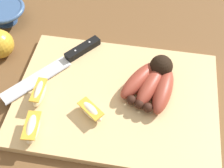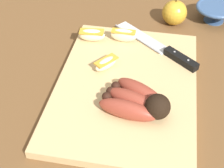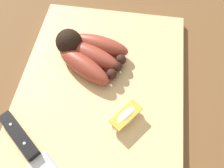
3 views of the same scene
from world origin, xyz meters
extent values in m
plane|color=brown|center=(0.00, 0.00, 0.00)|extent=(6.00, 6.00, 0.00)
cube|color=tan|center=(0.00, 0.00, 0.01)|extent=(0.46, 0.33, 0.02)
sphere|color=black|center=(0.09, 0.08, 0.05)|extent=(0.05, 0.05, 0.05)
ellipsoid|color=brown|center=(0.05, 0.04, 0.04)|extent=(0.10, 0.13, 0.04)
sphere|color=black|center=(0.04, -0.02, 0.04)|extent=(0.02, 0.02, 0.02)
ellipsoid|color=brown|center=(0.07, 0.03, 0.04)|extent=(0.08, 0.13, 0.04)
sphere|color=black|center=(0.05, -0.03, 0.04)|extent=(0.02, 0.02, 0.02)
ellipsoid|color=brown|center=(0.10, 0.02, 0.04)|extent=(0.06, 0.13, 0.04)
sphere|color=black|center=(0.07, -0.03, 0.04)|extent=(0.02, 0.02, 0.02)
cube|color=silver|center=(-0.20, 0.01, 0.02)|extent=(0.14, 0.16, 0.00)
cube|color=#99999E|center=(-0.18, 0.00, 0.02)|extent=(0.11, 0.14, 0.00)
cube|color=black|center=(-0.11, 0.12, 0.03)|extent=(0.08, 0.09, 0.02)
cylinder|color=#B2B2B7|center=(-0.09, 0.14, 0.04)|extent=(0.01, 0.01, 0.00)
cylinder|color=#B2B2B7|center=(-0.12, 0.11, 0.04)|extent=(0.01, 0.01, 0.00)
ellipsoid|color=beige|center=(-0.16, -0.12, 0.04)|extent=(0.03, 0.07, 0.04)
cube|color=gold|center=(-0.16, -0.12, 0.05)|extent=(0.03, 0.07, 0.00)
ellipsoid|color=beige|center=(-0.05, -0.06, 0.03)|extent=(0.07, 0.06, 0.03)
cube|color=gold|center=(-0.05, -0.06, 0.04)|extent=(0.06, 0.06, 0.00)
ellipsoid|color=beige|center=(-0.17, -0.03, 0.04)|extent=(0.02, 0.07, 0.04)
cube|color=gold|center=(-0.17, -0.03, 0.05)|extent=(0.02, 0.06, 0.00)
cylinder|color=#385684|center=(-0.36, 0.22, 0.00)|extent=(0.06, 0.06, 0.01)
torus|color=#385684|center=(-0.36, 0.22, 0.04)|extent=(0.12, 0.12, 0.01)
cone|color=#385684|center=(-0.36, 0.22, 0.03)|extent=(0.10, 0.10, 0.05)
camera|label=1|loc=(0.05, -0.37, 0.57)|focal=46.65mm
camera|label=2|loc=(0.57, 0.07, 0.54)|focal=53.08mm
camera|label=3|loc=(-0.22, -0.06, 0.44)|focal=39.14mm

